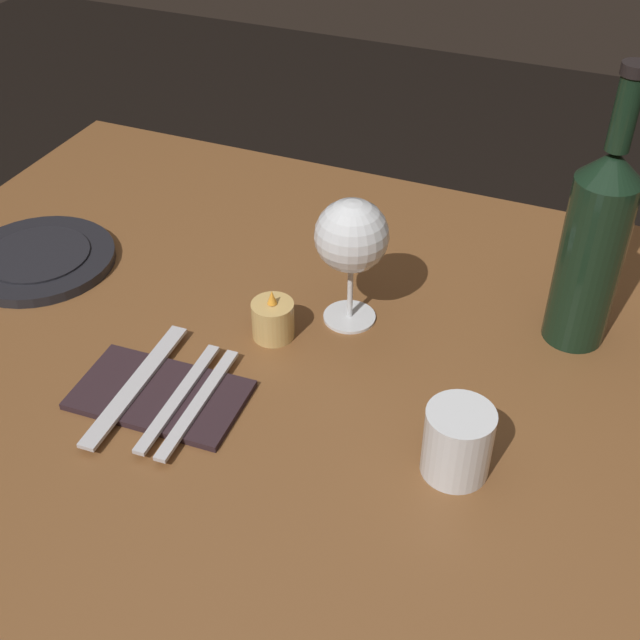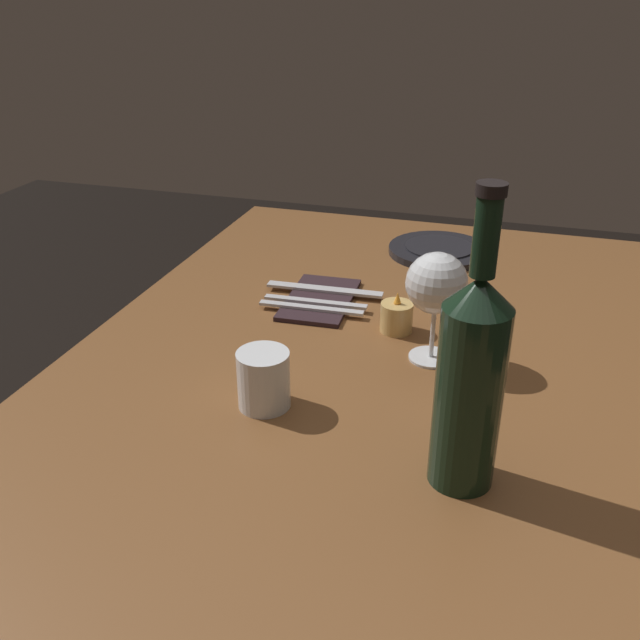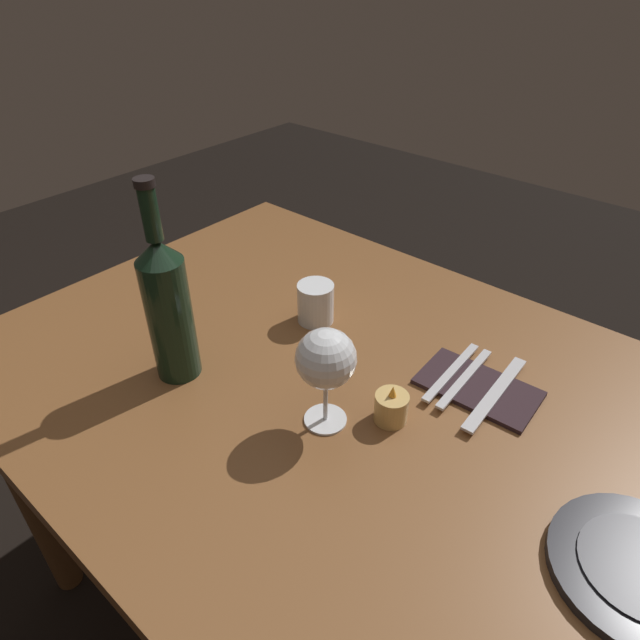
{
  "view_description": "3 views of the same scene",
  "coord_description": "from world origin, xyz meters",
  "px_view_note": "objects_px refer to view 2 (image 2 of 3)",
  "views": [
    {
      "loc": [
        -0.26,
        0.69,
        1.38
      ],
      "look_at": [
        0.01,
        0.03,
        0.82
      ],
      "focal_mm": 46.44,
      "sensor_mm": 36.0,
      "label": 1
    },
    {
      "loc": [
        -0.89,
        -0.18,
        1.25
      ],
      "look_at": [
        -0.04,
        0.07,
        0.81
      ],
      "focal_mm": 39.07,
      "sensor_mm": 36.0,
      "label": 2
    },
    {
      "loc": [
        0.4,
        -0.54,
        1.35
      ],
      "look_at": [
        -0.05,
        -0.02,
        0.87
      ],
      "focal_mm": 30.87,
      "sensor_mm": 36.0,
      "label": 3
    }
  ],
  "objects_px": {
    "water_tumbler": "(264,382)",
    "table_knife": "(325,289)",
    "folded_napkin": "(320,299)",
    "fork_outer": "(311,308)",
    "wine_glass_left": "(436,285)",
    "fork_inner": "(315,302)",
    "dinner_plate": "(439,250)",
    "votive_candle": "(396,318)",
    "wine_bottle": "(470,378)"
  },
  "relations": [
    {
      "from": "water_tumbler",
      "to": "table_knife",
      "type": "bearing_deg",
      "value": 3.77
    },
    {
      "from": "wine_glass_left",
      "to": "folded_napkin",
      "type": "height_order",
      "value": "wine_glass_left"
    },
    {
      "from": "fork_inner",
      "to": "water_tumbler",
      "type": "bearing_deg",
      "value": -175.56
    },
    {
      "from": "water_tumbler",
      "to": "table_knife",
      "type": "distance_m",
      "value": 0.36
    },
    {
      "from": "table_knife",
      "to": "wine_glass_left",
      "type": "bearing_deg",
      "value": -128.88
    },
    {
      "from": "wine_bottle",
      "to": "dinner_plate",
      "type": "xyz_separation_m",
      "value": [
        0.7,
        0.12,
        -0.12
      ]
    },
    {
      "from": "wine_glass_left",
      "to": "water_tumbler",
      "type": "xyz_separation_m",
      "value": [
        -0.19,
        0.19,
        -0.08
      ]
    },
    {
      "from": "votive_candle",
      "to": "fork_outer",
      "type": "xyz_separation_m",
      "value": [
        0.02,
        0.15,
        -0.01
      ]
    },
    {
      "from": "wine_glass_left",
      "to": "folded_napkin",
      "type": "bearing_deg",
      "value": 56.27
    },
    {
      "from": "dinner_plate",
      "to": "wine_bottle",
      "type": "bearing_deg",
      "value": -170.11
    },
    {
      "from": "dinner_plate",
      "to": "folded_napkin",
      "type": "bearing_deg",
      "value": 150.25
    },
    {
      "from": "wine_glass_left",
      "to": "table_knife",
      "type": "distance_m",
      "value": 0.3
    },
    {
      "from": "folded_napkin",
      "to": "fork_outer",
      "type": "relative_size",
      "value": 1.08
    },
    {
      "from": "fork_inner",
      "to": "fork_outer",
      "type": "height_order",
      "value": "same"
    },
    {
      "from": "fork_inner",
      "to": "table_knife",
      "type": "xyz_separation_m",
      "value": [
        0.06,
        0.0,
        0.0
      ]
    },
    {
      "from": "water_tumbler",
      "to": "wine_glass_left",
      "type": "bearing_deg",
      "value": -45.74
    },
    {
      "from": "wine_bottle",
      "to": "fork_inner",
      "type": "height_order",
      "value": "wine_bottle"
    },
    {
      "from": "dinner_plate",
      "to": "table_knife",
      "type": "relative_size",
      "value": 0.98
    },
    {
      "from": "wine_glass_left",
      "to": "fork_inner",
      "type": "distance_m",
      "value": 0.27
    },
    {
      "from": "wine_bottle",
      "to": "dinner_plate",
      "type": "height_order",
      "value": "wine_bottle"
    },
    {
      "from": "dinner_plate",
      "to": "fork_inner",
      "type": "height_order",
      "value": "dinner_plate"
    },
    {
      "from": "wine_bottle",
      "to": "dinner_plate",
      "type": "relative_size",
      "value": 1.66
    },
    {
      "from": "votive_candle",
      "to": "folded_napkin",
      "type": "height_order",
      "value": "votive_candle"
    },
    {
      "from": "wine_glass_left",
      "to": "fork_outer",
      "type": "bearing_deg",
      "value": 66.39
    },
    {
      "from": "wine_glass_left",
      "to": "table_knife",
      "type": "relative_size",
      "value": 0.79
    },
    {
      "from": "wine_bottle",
      "to": "folded_napkin",
      "type": "relative_size",
      "value": 1.76
    },
    {
      "from": "folded_napkin",
      "to": "fork_outer",
      "type": "bearing_deg",
      "value": 180.0
    },
    {
      "from": "fork_inner",
      "to": "fork_outer",
      "type": "xyz_separation_m",
      "value": [
        -0.03,
        0.0,
        0.0
      ]
    },
    {
      "from": "wine_bottle",
      "to": "folded_napkin",
      "type": "distance_m",
      "value": 0.52
    },
    {
      "from": "wine_glass_left",
      "to": "fork_inner",
      "type": "xyz_separation_m",
      "value": [
        0.12,
        0.22,
        -0.11
      ]
    },
    {
      "from": "wine_glass_left",
      "to": "table_knife",
      "type": "bearing_deg",
      "value": 51.12
    },
    {
      "from": "wine_glass_left",
      "to": "fork_inner",
      "type": "relative_size",
      "value": 0.93
    },
    {
      "from": "wine_bottle",
      "to": "table_knife",
      "type": "xyz_separation_m",
      "value": [
        0.44,
        0.29,
        -0.12
      ]
    },
    {
      "from": "table_knife",
      "to": "water_tumbler",
      "type": "bearing_deg",
      "value": -176.23
    },
    {
      "from": "water_tumbler",
      "to": "dinner_plate",
      "type": "distance_m",
      "value": 0.64
    },
    {
      "from": "wine_bottle",
      "to": "votive_candle",
      "type": "bearing_deg",
      "value": 22.53
    },
    {
      "from": "votive_candle",
      "to": "folded_napkin",
      "type": "distance_m",
      "value": 0.17
    },
    {
      "from": "fork_inner",
      "to": "fork_outer",
      "type": "distance_m",
      "value": 0.03
    },
    {
      "from": "votive_candle",
      "to": "fork_outer",
      "type": "relative_size",
      "value": 0.37
    },
    {
      "from": "dinner_plate",
      "to": "table_knife",
      "type": "distance_m",
      "value": 0.31
    },
    {
      "from": "votive_candle",
      "to": "fork_outer",
      "type": "bearing_deg",
      "value": 82.12
    },
    {
      "from": "folded_napkin",
      "to": "table_knife",
      "type": "xyz_separation_m",
      "value": [
        0.03,
        0.0,
        0.01
      ]
    },
    {
      "from": "wine_bottle",
      "to": "water_tumbler",
      "type": "bearing_deg",
      "value": 73.93
    },
    {
      "from": "wine_bottle",
      "to": "water_tumbler",
      "type": "relative_size",
      "value": 4.36
    },
    {
      "from": "wine_glass_left",
      "to": "folded_napkin",
      "type": "relative_size",
      "value": 0.86
    },
    {
      "from": "dinner_plate",
      "to": "folded_napkin",
      "type": "relative_size",
      "value": 1.06
    },
    {
      "from": "votive_candle",
      "to": "dinner_plate",
      "type": "bearing_deg",
      "value": -2.84
    },
    {
      "from": "water_tumbler",
      "to": "folded_napkin",
      "type": "relative_size",
      "value": 0.4
    },
    {
      "from": "fork_outer",
      "to": "wine_glass_left",
      "type": "bearing_deg",
      "value": -113.61
    },
    {
      "from": "dinner_plate",
      "to": "table_knife",
      "type": "bearing_deg",
      "value": 147.51
    }
  ]
}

